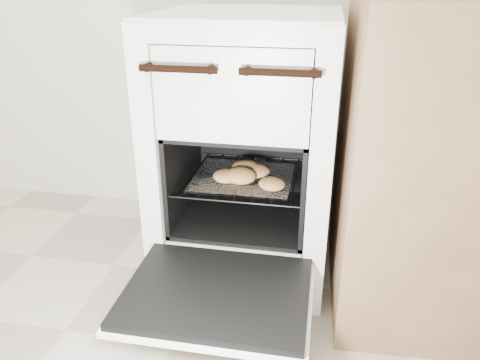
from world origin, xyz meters
name	(u,v)px	position (x,y,z in m)	size (l,w,h in m)	color
stove	(247,151)	(0.13, 1.19, 0.42)	(0.57, 0.63, 0.87)	silver
oven_door	(217,294)	(0.13, 0.71, 0.19)	(0.51, 0.40, 0.04)	black
oven_rack	(244,177)	(0.13, 1.12, 0.35)	(0.41, 0.40, 0.01)	black
foil_sheet	(243,178)	(0.13, 1.10, 0.36)	(0.32, 0.28, 0.01)	silver
baked_rolls	(247,174)	(0.15, 1.08, 0.38)	(0.27, 0.24, 0.05)	tan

